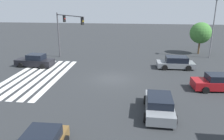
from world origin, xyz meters
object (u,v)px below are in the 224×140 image
Objects in this scene: car_3 at (219,83)px; car_2 at (35,61)px; car_0 at (159,105)px; car_4 at (176,63)px; street_light_pole_a at (214,23)px; tree_corner_a at (201,33)px; traffic_signal_mast at (65,27)px.

car_2 is at bearing 161.13° from car_3.
car_0 is 1.03× the size of car_4.
car_2 is 17.20m from car_4.
street_light_pole_a reaches higher than car_4.
car_3 is at bearing -7.49° from tree_corner_a.
street_light_pole_a is 1.69× the size of tree_corner_a.
traffic_signal_mast is 1.31× the size of tree_corner_a.
car_0 is at bearing -142.26° from car_3.
traffic_signal_mast is 0.77× the size of street_light_pole_a.
street_light_pole_a reaches higher than car_2.
car_4 is at bearing -29.77° from tree_corner_a.
car_2 reaches higher than car_0.
traffic_signal_mast is at bearing -126.02° from car_2.
street_light_pole_a is at bearing -134.80° from car_4.
car_3 is at bearing 112.33° from car_4.
traffic_signal_mast is 1.33× the size of car_2.
street_light_pole_a reaches higher than car_3.
car_3 is 1.10× the size of car_4.
car_0 is at bearing -26.24° from street_light_pole_a.
tree_corner_a is at bearing -158.81° from street_light_pole_a.
car_4 is (-1.16, 17.16, -0.00)m from car_2.
car_2 is at bearing -66.69° from tree_corner_a.
car_0 is 17.62m from car_2.
car_3 is at bearing -13.04° from street_light_pole_a.
street_light_pole_a reaches higher than tree_corner_a.
street_light_pole_a is at bearing 21.19° from tree_corner_a.
car_2 is 23.97m from tree_corner_a.
car_3 is 7.06m from car_4.
car_2 is 1.08× the size of car_4.
car_4 is 9.17m from street_light_pole_a.
tree_corner_a reaches higher than car_0.
street_light_pole_a is at bearing -158.98° from car_2.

